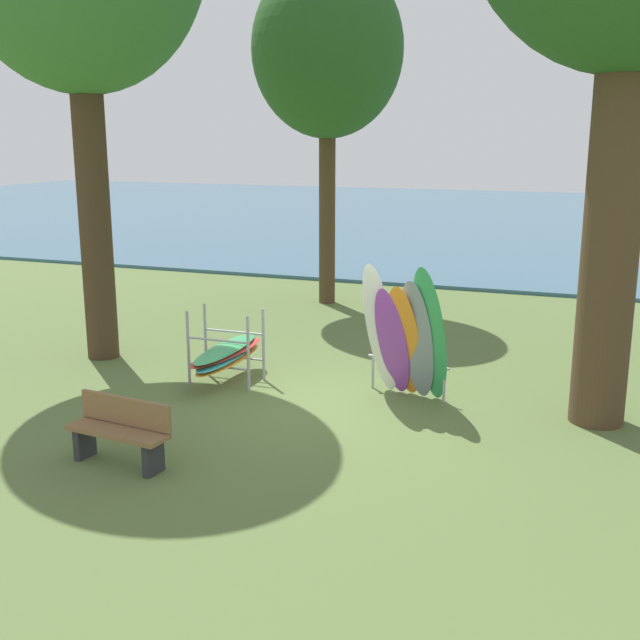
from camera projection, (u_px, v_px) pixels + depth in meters
The scene contains 6 objects.
ground_plane at pixel (314, 410), 11.95m from camera, with size 80.00×80.00×0.00m, color #566B38.
lake_water at pixel (520, 219), 37.54m from camera, with size 80.00×36.00×0.10m, color #38607A.
tree_far_left_back at pixel (327, 51), 18.14m from camera, with size 3.52×3.52×8.01m.
leaning_board_pile at pixel (405, 338), 12.18m from camera, with size 1.52×0.99×2.22m.
board_storage_rack at pixel (227, 353), 13.20m from camera, with size 1.15×2.13×1.25m.
park_bench at pixel (120, 430), 9.93m from camera, with size 1.44×0.58×0.85m.
Camera 1 is at (3.97, -10.58, 4.12)m, focal length 44.16 mm.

